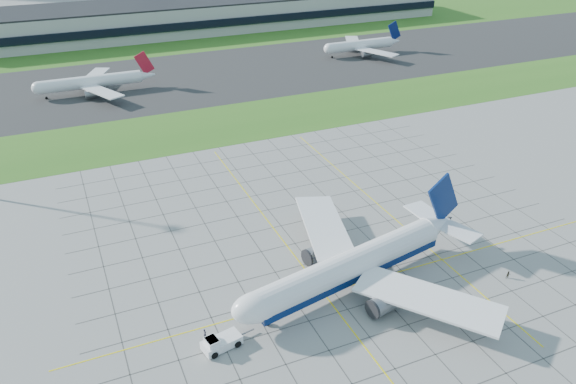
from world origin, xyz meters
name	(u,v)px	position (x,y,z in m)	size (l,w,h in m)	color
ground	(363,275)	(0.00, 0.00, 0.00)	(1400.00, 1400.00, 0.00)	#999994
grass_median	(226,124)	(0.00, 90.00, 0.02)	(700.00, 35.00, 0.04)	#2E631C
asphalt_taxiway	(185,78)	(0.00, 145.00, 0.03)	(700.00, 75.00, 0.04)	#383838
grass_far	(136,25)	(0.00, 255.00, 0.02)	(700.00, 145.00, 0.04)	#2E631C
apron_markings	(339,246)	(0.43, 11.09, 0.02)	(120.00, 130.00, 0.03)	#474744
terminal	(216,13)	(40.00, 229.87, 7.89)	(260.00, 43.00, 15.80)	#B7B7B2
airliner	(352,266)	(-4.10, -2.04, 4.85)	(55.73, 55.91, 17.73)	white
pushback_tug	(220,342)	(-32.78, -8.04, 1.22)	(9.98, 4.55, 2.74)	white
crew_near	(205,334)	(-34.43, -4.66, 0.94)	(0.69, 0.45, 1.89)	black
crew_far	(508,275)	(26.17, -12.53, 0.84)	(0.81, 0.63, 1.67)	black
distant_jet_1	(92,82)	(-36.30, 140.15, 4.49)	(42.92, 42.66, 14.08)	white
distant_jet_2	(361,45)	(85.03, 148.27, 4.49)	(38.24, 42.66, 14.08)	white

